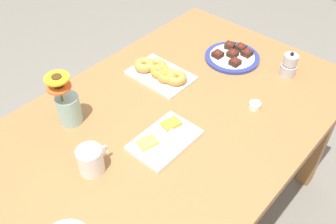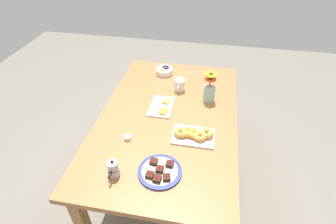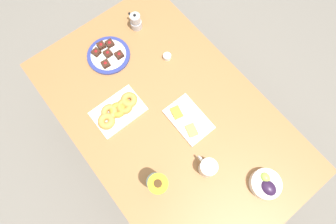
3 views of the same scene
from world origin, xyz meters
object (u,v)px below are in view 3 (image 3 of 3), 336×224
Objects in this scene: cheese_platter at (188,119)px; croissant_platter at (118,110)px; grape_bowl at (266,184)px; dessert_plate at (108,55)px; jam_cup_honey at (167,56)px; moka_pot at (136,22)px; dining_table at (168,119)px; coffee_mug at (208,168)px; flower_vase at (156,183)px.

cheese_platter is 0.88× the size of croissant_platter.
grape_bowl is 0.52× the size of croissant_platter.
grape_bowl reaches higher than croissant_platter.
grape_bowl reaches higher than dessert_plate.
moka_pot is (0.29, 0.01, 0.03)m from jam_cup_honey.
dessert_plate reaches higher than dining_table.
moka_pot is at bearing -2.97° from grape_bowl.
dining_table is at bearing 160.15° from moka_pot.
coffee_mug is 0.57m from croissant_platter.
flower_vase is at bearing 68.05° from coffee_mug.
dessert_plate is at bearing 5.23° from dining_table.
jam_cup_honey is at bearing -42.62° from flower_vase.
coffee_mug is 0.27m from flower_vase.
coffee_mug is 0.47× the size of cheese_platter.
grape_bowl is at bearing 177.03° from moka_pot.
cheese_platter is (-0.09, -0.07, 0.09)m from dining_table.
cheese_platter is at bearing -144.96° from dining_table.
moka_pot reaches higher than jam_cup_honey.
flower_vase is at bearing 51.04° from grape_bowl.
croissant_platter is at bearing 133.25° from moka_pot.
flower_vase is 1.96× the size of moka_pot.
jam_cup_honey is at bearing -4.69° from grape_bowl.
jam_cup_honey is 0.21× the size of flower_vase.
moka_pot reaches higher than dessert_plate.
grape_bowl is (-0.24, -0.18, -0.02)m from coffee_mug.
flower_vase reaches higher than cheese_platter.
grape_bowl is at bearing -166.29° from dining_table.
jam_cup_honey is (0.64, -0.25, -0.04)m from coffee_mug.
cheese_platter is 0.39m from flower_vase.
dessert_plate is 0.81m from flower_vase.
croissant_platter is (0.19, 0.21, 0.11)m from dining_table.
jam_cup_honey is 0.30m from moka_pot.
dining_table is at bearing -4.79° from coffee_mug.
jam_cup_honey is (0.10, -0.43, -0.01)m from croissant_platter.
flower_vase is at bearing 132.86° from dining_table.
dessert_plate is at bearing 103.52° from moka_pot.
jam_cup_honey is (0.38, -0.15, 0.01)m from cheese_platter.
coffee_mug is 0.42× the size of croissant_platter.
dining_table is at bearing -174.77° from dessert_plate.
flower_vase is at bearing 170.99° from croissant_platter.
coffee_mug is 0.29m from cheese_platter.
coffee_mug is at bearing 160.00° from cheese_platter.
grape_bowl is 0.59× the size of cheese_platter.
flower_vase is at bearing 137.38° from jam_cup_honey.
moka_pot is at bearing -11.94° from cheese_platter.
cheese_platter is (0.51, 0.08, -0.02)m from grape_bowl.
flower_vase is at bearing 163.35° from dessert_plate.
cheese_platter is 0.41m from jam_cup_honey.
flower_vase reaches higher than grape_bowl.
moka_pot is (0.84, -0.49, -0.03)m from flower_vase.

